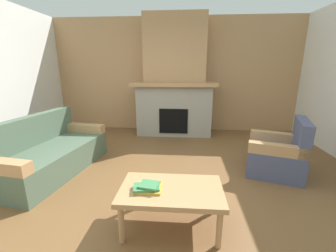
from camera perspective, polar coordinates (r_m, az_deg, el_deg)
The scene contains 7 objects.
ground at distance 3.02m, azimuth -0.93°, elevation -16.21°, with size 9.00×9.00×0.00m, color brown.
wall_back_wood_panel at distance 5.58m, azimuth 1.91°, elevation 12.90°, with size 6.00×0.12×2.70m, color tan.
fireplace at distance 5.21m, azimuth 1.71°, elevation 10.69°, with size 1.90×0.82×2.70m.
couch at distance 3.84m, azimuth -28.57°, elevation -6.35°, with size 1.10×1.91×0.85m.
armchair at distance 3.72m, azimuth 26.68°, elevation -6.62°, with size 0.96×0.96×0.85m.
coffee_table at distance 2.25m, azimuth 0.85°, elevation -17.02°, with size 1.00×0.60×0.43m.
book_stack_near_edge at distance 2.20m, azimuth -5.20°, elevation -15.47°, with size 0.28×0.23×0.06m.
Camera 1 is at (0.24, -2.57, 1.58)m, focal length 23.53 mm.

